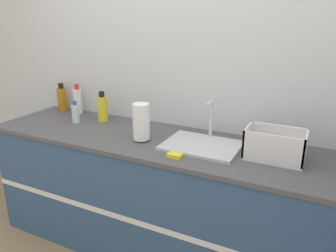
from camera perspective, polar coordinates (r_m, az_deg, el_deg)
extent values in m
cube|color=silver|center=(2.53, 0.93, 8.86)|extent=(4.86, 0.06, 2.60)
cube|color=#33517A|center=(2.53, -2.86, -12.07)|extent=(2.46, 0.67, 0.88)
cube|color=white|center=(2.29, -7.08, -15.81)|extent=(2.46, 0.01, 0.04)
cube|color=#4C4C51|center=(2.33, -3.04, -2.37)|extent=(2.48, 0.70, 0.03)
cube|color=silver|center=(2.16, 5.88, -3.40)|extent=(0.49, 0.37, 0.02)
cylinder|color=silver|center=(2.27, 7.49, 1.17)|extent=(0.02, 0.02, 0.25)
cylinder|color=silver|center=(2.18, 7.15, 3.89)|extent=(0.02, 0.11, 0.02)
cylinder|color=#4C4C51|center=(2.28, -4.59, -2.37)|extent=(0.09, 0.09, 0.01)
cylinder|color=white|center=(2.23, -4.68, 0.76)|extent=(0.11, 0.11, 0.25)
cube|color=white|center=(2.08, 17.92, -5.27)|extent=(0.35, 0.21, 0.01)
cube|color=white|center=(1.96, 17.71, -3.90)|extent=(0.35, 0.01, 0.17)
cube|color=white|center=(2.14, 18.60, -2.02)|extent=(0.35, 0.01, 0.17)
cube|color=white|center=(2.08, 13.65, -2.22)|extent=(0.01, 0.21, 0.17)
cube|color=white|center=(2.04, 22.80, -3.60)|extent=(0.01, 0.21, 0.17)
cylinder|color=white|center=(2.99, -15.42, 4.17)|extent=(0.07, 0.07, 0.21)
cylinder|color=red|center=(2.96, -15.64, 6.60)|extent=(0.04, 0.04, 0.05)
cylinder|color=yellow|center=(2.71, -11.32, 2.94)|extent=(0.08, 0.08, 0.20)
cylinder|color=black|center=(2.68, -11.49, 5.46)|extent=(0.04, 0.04, 0.04)
cylinder|color=#B26B19|center=(3.11, -17.95, 4.43)|extent=(0.08, 0.08, 0.20)
cylinder|color=black|center=(3.09, -18.18, 6.67)|extent=(0.05, 0.05, 0.04)
cylinder|color=silver|center=(2.74, -15.81, 2.10)|extent=(0.06, 0.06, 0.14)
cylinder|color=#334C9E|center=(2.71, -15.97, 3.88)|extent=(0.03, 0.03, 0.03)
cube|color=yellow|center=(2.00, 1.20, -5.13)|extent=(0.09, 0.06, 0.02)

